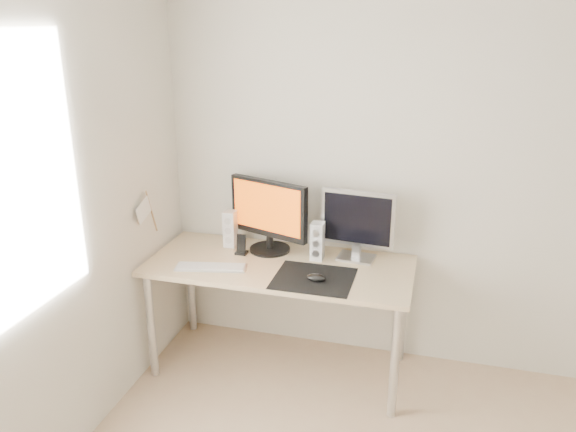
{
  "coord_description": "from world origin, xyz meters",
  "views": [
    {
      "loc": [
        -0.06,
        -1.6,
        2.13
      ],
      "look_at": [
        -0.9,
        1.46,
        1.01
      ],
      "focal_mm": 35.0,
      "sensor_mm": 36.0,
      "label": 1
    }
  ],
  "objects_px": {
    "second_monitor": "(358,222)",
    "speaker_right": "(317,241)",
    "desk": "(280,275)",
    "keyboard": "(211,267)",
    "mouse": "(316,278)",
    "phone_dock": "(241,248)",
    "main_monitor": "(269,213)",
    "speaker_left": "(230,229)"
  },
  "relations": [
    {
      "from": "speaker_left",
      "to": "keyboard",
      "type": "height_order",
      "value": "speaker_left"
    },
    {
      "from": "phone_dock",
      "to": "second_monitor",
      "type": "bearing_deg",
      "value": 9.14
    },
    {
      "from": "speaker_left",
      "to": "keyboard",
      "type": "distance_m",
      "value": 0.38
    },
    {
      "from": "main_monitor",
      "to": "keyboard",
      "type": "relative_size",
      "value": 1.23
    },
    {
      "from": "phone_dock",
      "to": "speaker_right",
      "type": "bearing_deg",
      "value": 5.31
    },
    {
      "from": "main_monitor",
      "to": "speaker_left",
      "type": "relative_size",
      "value": 2.24
    },
    {
      "from": "mouse",
      "to": "keyboard",
      "type": "relative_size",
      "value": 0.25
    },
    {
      "from": "mouse",
      "to": "desk",
      "type": "distance_m",
      "value": 0.34
    },
    {
      "from": "main_monitor",
      "to": "phone_dock",
      "type": "relative_size",
      "value": 4.1
    },
    {
      "from": "keyboard",
      "to": "mouse",
      "type": "bearing_deg",
      "value": -0.59
    },
    {
      "from": "mouse",
      "to": "speaker_right",
      "type": "relative_size",
      "value": 0.46
    },
    {
      "from": "mouse",
      "to": "main_monitor",
      "type": "bearing_deg",
      "value": 137.55
    },
    {
      "from": "keyboard",
      "to": "desk",
      "type": "bearing_deg",
      "value": 24.8
    },
    {
      "from": "speaker_left",
      "to": "phone_dock",
      "type": "relative_size",
      "value": 1.83
    },
    {
      "from": "keyboard",
      "to": "second_monitor",
      "type": "bearing_deg",
      "value": 24.36
    },
    {
      "from": "desk",
      "to": "second_monitor",
      "type": "bearing_deg",
      "value": 23.99
    },
    {
      "from": "mouse",
      "to": "phone_dock",
      "type": "xyz_separation_m",
      "value": [
        -0.54,
        0.26,
        0.02
      ]
    },
    {
      "from": "desk",
      "to": "speaker_right",
      "type": "relative_size",
      "value": 6.71
    },
    {
      "from": "second_monitor",
      "to": "keyboard",
      "type": "xyz_separation_m",
      "value": [
        -0.81,
        -0.37,
        -0.23
      ]
    },
    {
      "from": "main_monitor",
      "to": "speaker_left",
      "type": "xyz_separation_m",
      "value": [
        -0.27,
        0.01,
        -0.14
      ]
    },
    {
      "from": "desk",
      "to": "speaker_right",
      "type": "bearing_deg",
      "value": 31.27
    },
    {
      "from": "second_monitor",
      "to": "speaker_right",
      "type": "xyz_separation_m",
      "value": [
        -0.23,
        -0.07,
        -0.12
      ]
    },
    {
      "from": "main_monitor",
      "to": "speaker_right",
      "type": "height_order",
      "value": "main_monitor"
    },
    {
      "from": "desk",
      "to": "second_monitor",
      "type": "distance_m",
      "value": 0.57
    },
    {
      "from": "speaker_right",
      "to": "phone_dock",
      "type": "distance_m",
      "value": 0.49
    },
    {
      "from": "second_monitor",
      "to": "speaker_right",
      "type": "bearing_deg",
      "value": -163.25
    },
    {
      "from": "desk",
      "to": "speaker_right",
      "type": "height_order",
      "value": "speaker_right"
    },
    {
      "from": "second_monitor",
      "to": "speaker_left",
      "type": "xyz_separation_m",
      "value": [
        -0.82,
        -0.01,
        -0.12
      ]
    },
    {
      "from": "speaker_left",
      "to": "speaker_right",
      "type": "distance_m",
      "value": 0.59
    },
    {
      "from": "mouse",
      "to": "speaker_right",
      "type": "distance_m",
      "value": 0.32
    },
    {
      "from": "second_monitor",
      "to": "keyboard",
      "type": "height_order",
      "value": "second_monitor"
    },
    {
      "from": "second_monitor",
      "to": "phone_dock",
      "type": "distance_m",
      "value": 0.75
    },
    {
      "from": "keyboard",
      "to": "phone_dock",
      "type": "relative_size",
      "value": 3.34
    },
    {
      "from": "desk",
      "to": "keyboard",
      "type": "height_order",
      "value": "keyboard"
    },
    {
      "from": "main_monitor",
      "to": "speaker_right",
      "type": "bearing_deg",
      "value": -8.63
    },
    {
      "from": "mouse",
      "to": "speaker_left",
      "type": "distance_m",
      "value": 0.75
    },
    {
      "from": "second_monitor",
      "to": "speaker_left",
      "type": "height_order",
      "value": "second_monitor"
    },
    {
      "from": "desk",
      "to": "second_monitor",
      "type": "relative_size",
      "value": 3.54
    },
    {
      "from": "second_monitor",
      "to": "speaker_right",
      "type": "distance_m",
      "value": 0.27
    },
    {
      "from": "keyboard",
      "to": "phone_dock",
      "type": "height_order",
      "value": "phone_dock"
    },
    {
      "from": "desk",
      "to": "main_monitor",
      "type": "height_order",
      "value": "main_monitor"
    },
    {
      "from": "mouse",
      "to": "phone_dock",
      "type": "bearing_deg",
      "value": 154.29
    }
  ]
}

